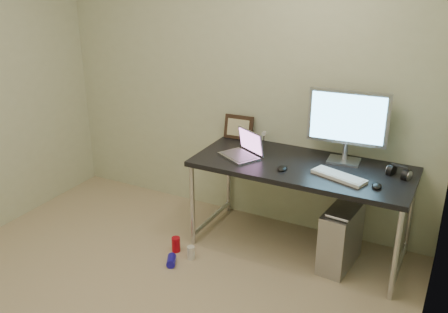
% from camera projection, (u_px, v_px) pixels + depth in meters
% --- Properties ---
extents(wall_back, '(3.50, 0.02, 2.50)m').
position_uv_depth(wall_back, '(239.00, 81.00, 4.28)').
color(wall_back, beige).
rests_on(wall_back, ground).
extents(wall_right, '(0.02, 3.50, 2.50)m').
position_uv_depth(wall_right, '(435.00, 212.00, 2.09)').
color(wall_right, beige).
rests_on(wall_right, ground).
extents(desk, '(1.69, 0.74, 0.75)m').
position_uv_depth(desk, '(302.00, 173.00, 3.88)').
color(desk, black).
rests_on(desk, ground).
extents(tower_computer, '(0.25, 0.48, 0.51)m').
position_uv_depth(tower_computer, '(341.00, 237.00, 3.82)').
color(tower_computer, '#A2A2A6').
rests_on(tower_computer, ground).
extents(cable_a, '(0.01, 0.16, 0.69)m').
position_uv_depth(cable_a, '(349.00, 197.00, 4.11)').
color(cable_a, black).
rests_on(cable_a, ground).
extents(cable_b, '(0.02, 0.11, 0.71)m').
position_uv_depth(cable_b, '(359.00, 203.00, 4.06)').
color(cable_b, black).
rests_on(cable_b, ground).
extents(can_red, '(0.08, 0.08, 0.13)m').
position_uv_depth(can_red, '(176.00, 244.00, 4.06)').
color(can_red, '#B80918').
rests_on(can_red, ground).
extents(can_white, '(0.06, 0.06, 0.11)m').
position_uv_depth(can_white, '(191.00, 253.00, 3.96)').
color(can_white, silver).
rests_on(can_white, ground).
extents(can_blue, '(0.12, 0.14, 0.07)m').
position_uv_depth(can_blue, '(171.00, 261.00, 3.90)').
color(can_blue, '#1C14B6').
rests_on(can_blue, ground).
extents(laptop, '(0.38, 0.36, 0.21)m').
position_uv_depth(laptop, '(243.00, 150.00, 4.00)').
color(laptop, '#AAAAB0').
rests_on(laptop, desk).
extents(monitor, '(0.61, 0.20, 0.57)m').
position_uv_depth(monitor, '(348.00, 121.00, 3.78)').
color(monitor, '#AAAAB0').
rests_on(monitor, desk).
extents(keyboard, '(0.43, 0.25, 0.02)m').
position_uv_depth(keyboard, '(339.00, 176.00, 3.61)').
color(keyboard, silver).
rests_on(keyboard, desk).
extents(mouse_right, '(0.09, 0.12, 0.04)m').
position_uv_depth(mouse_right, '(377.00, 185.00, 3.46)').
color(mouse_right, black).
rests_on(mouse_right, desk).
extents(mouse_left, '(0.08, 0.12, 0.04)m').
position_uv_depth(mouse_left, '(282.00, 167.00, 3.75)').
color(mouse_left, black).
rests_on(mouse_left, desk).
extents(headphones, '(0.19, 0.11, 0.11)m').
position_uv_depth(headphones, '(399.00, 173.00, 3.63)').
color(headphones, black).
rests_on(headphones, desk).
extents(picture_frame, '(0.27, 0.09, 0.21)m').
position_uv_depth(picture_frame, '(239.00, 127.00, 4.36)').
color(picture_frame, black).
rests_on(picture_frame, desk).
extents(webcam, '(0.04, 0.03, 0.11)m').
position_uv_depth(webcam, '(264.00, 135.00, 4.26)').
color(webcam, silver).
rests_on(webcam, desk).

